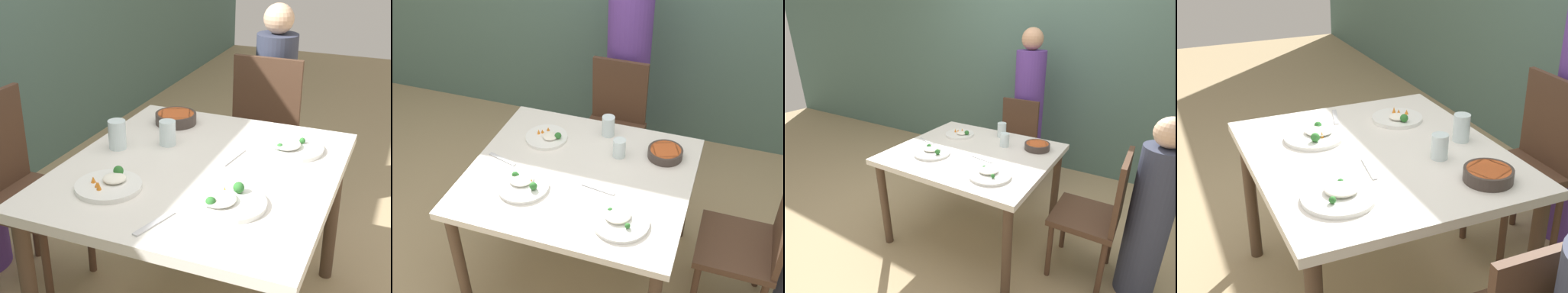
% 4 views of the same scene
% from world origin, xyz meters
% --- Properties ---
extents(dining_table, '(1.15, 1.02, 0.73)m').
position_xyz_m(dining_table, '(0.00, 0.00, 0.65)').
color(dining_table, silver).
rests_on(dining_table, ground_plane).
extents(chair_adult_spot, '(0.40, 0.40, 0.91)m').
position_xyz_m(chair_adult_spot, '(-0.05, 0.85, 0.50)').
color(chair_adult_spot, '#4C3323').
rests_on(chair_adult_spot, ground_plane).
extents(chair_child_spot, '(0.40, 0.40, 0.91)m').
position_xyz_m(chair_child_spot, '(0.91, 0.03, 0.50)').
color(chair_child_spot, '#4C3323').
rests_on(chair_child_spot, ground_plane).
extents(person_child, '(0.23, 0.23, 1.18)m').
position_xyz_m(person_child, '(1.20, 0.03, 0.55)').
color(person_child, '#33384C').
rests_on(person_child, ground_plane).
extents(bowl_curry, '(0.19, 0.19, 0.05)m').
position_xyz_m(bowl_curry, '(0.39, 0.28, 0.76)').
color(bowl_curry, '#3D332D').
rests_on(bowl_curry, dining_table).
extents(plate_rice_adult, '(0.26, 0.26, 0.06)m').
position_xyz_m(plate_rice_adult, '(-0.24, -0.19, 0.74)').
color(plate_rice_adult, white).
rests_on(plate_rice_adult, dining_table).
extents(plate_rice_child, '(0.24, 0.24, 0.06)m').
position_xyz_m(plate_rice_child, '(-0.28, 0.23, 0.74)').
color(plate_rice_child, white).
rests_on(plate_rice_child, dining_table).
extents(plate_noodles, '(0.27, 0.27, 0.05)m').
position_xyz_m(plate_noodles, '(0.29, -0.27, 0.74)').
color(plate_noodles, white).
rests_on(plate_noodles, dining_table).
extents(glass_water_tall, '(0.07, 0.07, 0.12)m').
position_xyz_m(glass_water_tall, '(0.04, 0.38, 0.79)').
color(glass_water_tall, silver).
rests_on(glass_water_tall, dining_table).
extents(glass_water_short, '(0.07, 0.07, 0.10)m').
position_xyz_m(glass_water_short, '(0.15, 0.21, 0.78)').
color(glass_water_short, silver).
rests_on(glass_water_short, dining_table).
extents(fork_steel, '(0.18, 0.05, 0.01)m').
position_xyz_m(fork_steel, '(0.13, -0.09, 0.73)').
color(fork_steel, silver).
rests_on(fork_steel, dining_table).
extents(spoon_steel, '(0.18, 0.07, 0.01)m').
position_xyz_m(spoon_steel, '(-0.44, -0.02, 0.73)').
color(spoon_steel, silver).
rests_on(spoon_steel, dining_table).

